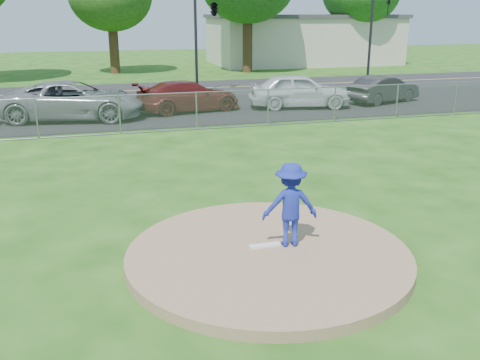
{
  "coord_description": "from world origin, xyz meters",
  "views": [
    {
      "loc": [
        -3.02,
        -8.78,
        4.53
      ],
      "look_at": [
        0.0,
        2.0,
        1.0
      ],
      "focal_mm": 40.0,
      "sensor_mm": 36.0,
      "label": 1
    }
  ],
  "objects_px": {
    "traffic_signal_center": "(212,10)",
    "pitcher": "(290,205)",
    "commercial_building": "(303,39)",
    "parked_car_gray": "(74,100)",
    "parked_car_pearl": "(299,90)",
    "parked_car_charcoal": "(384,89)",
    "traffic_signal_right": "(374,31)",
    "parked_car_darkred": "(188,96)"
  },
  "relations": [
    {
      "from": "parked_car_darkred",
      "to": "parked_car_charcoal",
      "type": "bearing_deg",
      "value": -102.63
    },
    {
      "from": "traffic_signal_right",
      "to": "parked_car_charcoal",
      "type": "xyz_separation_m",
      "value": [
        -2.58,
        -6.0,
        -2.67
      ]
    },
    {
      "from": "commercial_building",
      "to": "parked_car_pearl",
      "type": "relative_size",
      "value": 3.33
    },
    {
      "from": "traffic_signal_right",
      "to": "parked_car_pearl",
      "type": "relative_size",
      "value": 1.14
    },
    {
      "from": "traffic_signal_center",
      "to": "parked_car_charcoal",
      "type": "relative_size",
      "value": 1.35
    },
    {
      "from": "traffic_signal_right",
      "to": "pitcher",
      "type": "bearing_deg",
      "value": -122.21
    },
    {
      "from": "commercial_building",
      "to": "parked_car_pearl",
      "type": "distance_m",
      "value": 24.1
    },
    {
      "from": "traffic_signal_center",
      "to": "parked_car_charcoal",
      "type": "height_order",
      "value": "traffic_signal_center"
    },
    {
      "from": "parked_car_gray",
      "to": "traffic_signal_center",
      "type": "bearing_deg",
      "value": -39.57
    },
    {
      "from": "traffic_signal_right",
      "to": "pitcher",
      "type": "xyz_separation_m",
      "value": [
        -13.76,
        -21.84,
        -2.34
      ]
    },
    {
      "from": "pitcher",
      "to": "parked_car_darkred",
      "type": "bearing_deg",
      "value": -84.42
    },
    {
      "from": "parked_car_gray",
      "to": "parked_car_pearl",
      "type": "height_order",
      "value": "parked_car_pearl"
    },
    {
      "from": "traffic_signal_right",
      "to": "parked_car_darkred",
      "type": "relative_size",
      "value": 1.13
    },
    {
      "from": "traffic_signal_center",
      "to": "pitcher",
      "type": "xyz_separation_m",
      "value": [
        -3.49,
        -21.84,
        -3.59
      ]
    },
    {
      "from": "traffic_signal_center",
      "to": "parked_car_charcoal",
      "type": "xyz_separation_m",
      "value": [
        7.69,
        -6.0,
        -3.92
      ]
    },
    {
      "from": "commercial_building",
      "to": "traffic_signal_center",
      "type": "relative_size",
      "value": 2.93
    },
    {
      "from": "pitcher",
      "to": "parked_car_charcoal",
      "type": "xyz_separation_m",
      "value": [
        11.18,
        15.84,
        -0.33
      ]
    },
    {
      "from": "parked_car_darkred",
      "to": "pitcher",
      "type": "bearing_deg",
      "value": 164.97
    },
    {
      "from": "traffic_signal_right",
      "to": "parked_car_darkred",
      "type": "height_order",
      "value": "traffic_signal_right"
    },
    {
      "from": "commercial_building",
      "to": "parked_car_gray",
      "type": "bearing_deg",
      "value": -131.3
    },
    {
      "from": "traffic_signal_center",
      "to": "parked_car_gray",
      "type": "height_order",
      "value": "traffic_signal_center"
    },
    {
      "from": "commercial_building",
      "to": "parked_car_gray",
      "type": "distance_m",
      "value": 29.93
    },
    {
      "from": "commercial_building",
      "to": "pitcher",
      "type": "bearing_deg",
      "value": -112.3
    },
    {
      "from": "traffic_signal_right",
      "to": "parked_car_gray",
      "type": "bearing_deg",
      "value": -160.22
    },
    {
      "from": "commercial_building",
      "to": "parked_car_darkred",
      "type": "bearing_deg",
      "value": -123.72
    },
    {
      "from": "commercial_building",
      "to": "parked_car_gray",
      "type": "xyz_separation_m",
      "value": [
        -19.74,
        -22.46,
        -1.32
      ]
    },
    {
      "from": "traffic_signal_right",
      "to": "parked_car_pearl",
      "type": "bearing_deg",
      "value": -139.66
    },
    {
      "from": "commercial_building",
      "to": "traffic_signal_center",
      "type": "distance_m",
      "value": 20.17
    },
    {
      "from": "traffic_signal_center",
      "to": "traffic_signal_right",
      "type": "distance_m",
      "value": 10.34
    },
    {
      "from": "parked_car_charcoal",
      "to": "parked_car_darkred",
      "type": "bearing_deg",
      "value": 68.52
    },
    {
      "from": "traffic_signal_center",
      "to": "traffic_signal_right",
      "type": "relative_size",
      "value": 1.0
    },
    {
      "from": "traffic_signal_center",
      "to": "parked_car_darkred",
      "type": "relative_size",
      "value": 1.13
    },
    {
      "from": "commercial_building",
      "to": "traffic_signal_right",
      "type": "distance_m",
      "value": 16.14
    },
    {
      "from": "traffic_signal_center",
      "to": "traffic_signal_right",
      "type": "xyz_separation_m",
      "value": [
        10.27,
        0.0,
        -1.25
      ]
    },
    {
      "from": "traffic_signal_right",
      "to": "parked_car_darkred",
      "type": "bearing_deg",
      "value": -155.55
    },
    {
      "from": "parked_car_darkred",
      "to": "parked_car_charcoal",
      "type": "xyz_separation_m",
      "value": [
        10.22,
        -0.18,
        -0.04
      ]
    },
    {
      "from": "pitcher",
      "to": "commercial_building",
      "type": "bearing_deg",
      "value": -103.3
    },
    {
      "from": "parked_car_pearl",
      "to": "traffic_signal_right",
      "type": "bearing_deg",
      "value": -39.24
    },
    {
      "from": "parked_car_darkred",
      "to": "parked_car_pearl",
      "type": "height_order",
      "value": "parked_car_pearl"
    },
    {
      "from": "pitcher",
      "to": "parked_car_darkred",
      "type": "relative_size",
      "value": 0.33
    },
    {
      "from": "parked_car_charcoal",
      "to": "traffic_signal_center",
      "type": "bearing_deg",
      "value": 31.58
    },
    {
      "from": "traffic_signal_center",
      "to": "parked_car_darkred",
      "type": "height_order",
      "value": "traffic_signal_center"
    }
  ]
}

